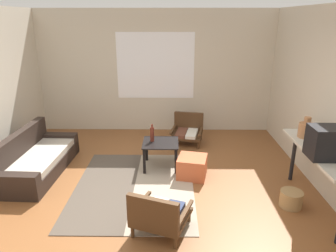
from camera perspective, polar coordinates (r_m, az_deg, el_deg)
ground_plane at (r=4.69m, az=-3.92°, el=-13.13°), size 7.80×7.80×0.00m
far_wall_with_window at (r=7.11m, az=-2.26°, el=9.84°), size 5.60×0.13×2.70m
side_wall_right at (r=4.97m, az=28.31°, el=3.45°), size 0.12×6.60×2.70m
area_rug at (r=5.00m, az=-6.11°, el=-10.92°), size 1.83×2.36×0.01m
couch at (r=5.75m, az=-23.01°, el=-5.80°), size 0.83×1.85×0.71m
coffee_table at (r=5.42m, az=-1.36°, el=-3.88°), size 0.61×0.59×0.47m
armchair_by_window at (r=6.59m, az=3.56°, el=-0.72°), size 0.73×0.71×0.59m
armchair_striped_foreground at (r=3.89m, az=-1.64°, el=-15.87°), size 0.80×0.79×0.60m
ottoman_orange at (r=5.21m, az=4.43°, el=-7.44°), size 0.54×0.54×0.35m
console_shelf at (r=4.61m, az=25.73°, el=-5.05°), size 0.41×1.65×0.86m
crt_television at (r=4.30m, az=27.53°, el=-2.70°), size 0.51×0.34×0.40m
clay_vase at (r=4.92m, az=23.94°, el=-0.60°), size 0.22×0.22×0.30m
glass_bottle at (r=5.40m, az=-2.93°, el=-1.47°), size 0.07×0.07×0.31m
wicker_basket at (r=4.77m, az=21.56°, el=-12.30°), size 0.31×0.31×0.23m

